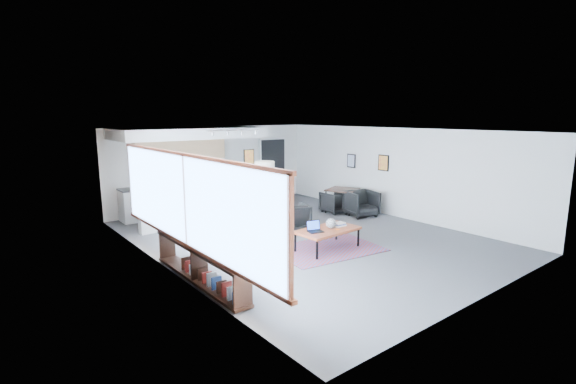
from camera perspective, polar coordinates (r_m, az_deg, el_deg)
room at (r=10.07m, az=2.16°, el=0.99°), size 7.02×9.02×2.62m
window at (r=7.45m, az=-13.82°, el=-1.51°), size 0.10×5.95×1.66m
console at (r=7.69m, az=-11.86°, el=-9.79°), size 0.35×3.00×0.80m
kitchenette at (r=12.52m, az=-13.22°, el=2.96°), size 4.20×1.96×2.60m
doorway at (r=14.95m, az=-2.14°, el=3.26°), size 1.10×0.12×2.15m
track_light at (r=11.38m, az=-7.38°, el=8.23°), size 1.60×0.07×0.15m
wall_art_lower at (r=12.79m, az=12.92°, el=3.91°), size 0.03×0.38×0.48m
wall_art_upper at (r=13.64m, az=8.65°, el=4.24°), size 0.03×0.34×0.44m
kilim_rug at (r=9.46m, az=5.39°, el=-7.76°), size 2.53×1.90×0.01m
coffee_table at (r=9.33m, az=5.44°, el=-5.26°), size 1.48×0.85×0.47m
laptop at (r=9.10m, az=3.64°, el=-4.98°), size 0.37×0.33×0.23m
ceramic_pot at (r=9.34m, az=5.91°, el=-4.30°), size 0.23×0.23×0.23m
book_stack at (r=9.58m, az=7.02°, el=-4.41°), size 0.29×0.23×0.09m
coaster at (r=9.30m, az=6.79°, el=-5.10°), size 0.10×0.10×0.01m
armchair_left at (r=9.74m, az=-7.94°, el=-5.03°), size 0.84×0.80×0.74m
armchair_right at (r=10.87m, az=0.72°, el=-3.23°), size 0.90×0.87×0.76m
floor_lamp at (r=10.73m, az=-3.22°, el=2.96°), size 0.65×0.65×1.79m
dining_table at (r=12.89m, az=7.45°, el=0.14°), size 1.12×1.12×0.72m
dining_chair_near at (r=12.52m, az=10.02°, el=-1.67°), size 0.83×0.79×0.71m
dining_chair_far at (r=12.87m, az=6.37°, el=-1.46°), size 0.60×0.56×0.61m
microwave at (r=13.36m, az=-10.43°, el=2.32°), size 0.52×0.31×0.34m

